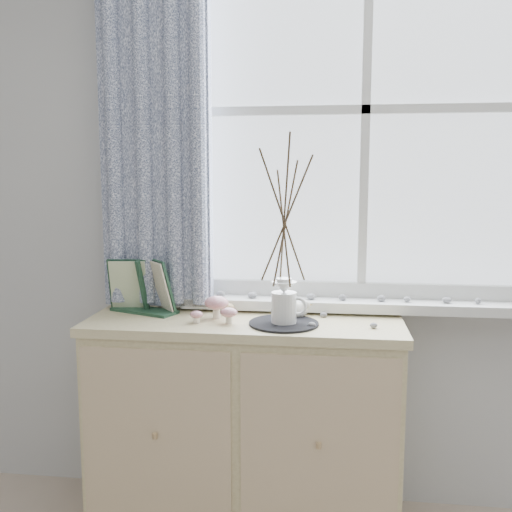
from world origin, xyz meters
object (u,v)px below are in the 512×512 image
(sideboard, at_px, (245,424))
(toadstool_cluster, at_px, (217,307))
(twig_pitcher, at_px, (285,216))
(botanical_book, at_px, (141,286))

(sideboard, relative_size, toadstool_cluster, 6.81)
(sideboard, height_order, toadstool_cluster, toadstool_cluster)
(twig_pitcher, bearing_deg, toadstool_cluster, -178.10)
(sideboard, height_order, twig_pitcher, twig_pitcher)
(botanical_book, xyz_separation_m, twig_pitcher, (0.57, -0.09, 0.29))
(botanical_book, height_order, twig_pitcher, twig_pitcher)
(botanical_book, bearing_deg, sideboard, 17.71)
(toadstool_cluster, bearing_deg, botanical_book, 170.06)
(toadstool_cluster, distance_m, twig_pitcher, 0.44)
(twig_pitcher, bearing_deg, sideboard, 167.27)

